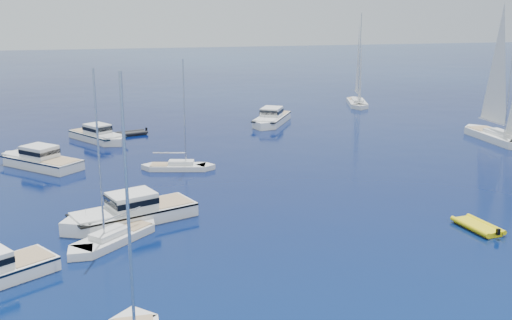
# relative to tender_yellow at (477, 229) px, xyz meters

# --- Properties ---
(ground) EXTENTS (400.00, 400.00, 0.00)m
(ground) POSITION_rel_tender_yellow_xyz_m (-12.07, -10.44, 0.00)
(ground) COLOR navy
(ground) RESTS_ON ground
(motor_cruiser_centre) EXTENTS (11.59, 7.24, 2.92)m
(motor_cruiser_centre) POSITION_rel_tender_yellow_xyz_m (-24.85, 7.30, 0.00)
(motor_cruiser_centre) COLOR silver
(motor_cruiser_centre) RESTS_ON ground
(motor_cruiser_far_l) EXTENTS (9.95, 9.81, 2.81)m
(motor_cruiser_far_l) POSITION_rel_tender_yellow_xyz_m (-33.31, 25.70, 0.00)
(motor_cruiser_far_l) COLOR silver
(motor_cruiser_far_l) RESTS_ON ground
(motor_cruiser_distant) EXTENTS (8.23, 11.07, 2.85)m
(motor_cruiser_distant) POSITION_rel_tender_yellow_xyz_m (-4.77, 42.08, 0.00)
(motor_cruiser_distant) COLOR white
(motor_cruiser_distant) RESTS_ON ground
(motor_cruiser_horizon) EXTENTS (7.90, 9.76, 2.56)m
(motor_cruiser_horizon) POSITION_rel_tender_yellow_xyz_m (-27.63, 36.54, 0.00)
(motor_cruiser_horizon) COLOR silver
(motor_cruiser_horizon) RESTS_ON ground
(sailboat_mid_l) EXTENTS (7.66, 7.61, 12.59)m
(sailboat_mid_l) POSITION_rel_tender_yellow_xyz_m (-26.06, 3.54, 0.00)
(sailboat_mid_l) COLOR silver
(sailboat_mid_l) RESTS_ON ground
(sailboat_centre) EXTENTS (7.98, 3.72, 11.36)m
(sailboat_centre) POSITION_rel_tender_yellow_xyz_m (-19.69, 21.43, 0.00)
(sailboat_centre) COLOR silver
(sailboat_centre) RESTS_ON ground
(sailboat_sails_r) EXTENTS (3.43, 12.79, 18.76)m
(sailboat_sails_r) POSITION_rel_tender_yellow_xyz_m (19.19, 25.84, 0.00)
(sailboat_sails_r) COLOR white
(sailboat_sails_r) RESTS_ON ground
(sailboat_sails_far) EXTENTS (5.31, 10.64, 15.14)m
(sailboat_sails_far) POSITION_rel_tender_yellow_xyz_m (12.68, 53.96, 0.00)
(sailboat_sails_far) COLOR silver
(sailboat_sails_far) RESTS_ON ground
(tender_yellow) EXTENTS (2.75, 4.36, 0.95)m
(tender_yellow) POSITION_rel_tender_yellow_xyz_m (0.00, 0.00, 0.00)
(tender_yellow) COLOR yellow
(tender_yellow) RESTS_ON ground
(tender_grey_far) EXTENTS (4.33, 3.17, 0.95)m
(tender_grey_far) POSITION_rel_tender_yellow_xyz_m (-23.67, 39.00, 0.00)
(tender_grey_far) COLOR black
(tender_grey_far) RESTS_ON ground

